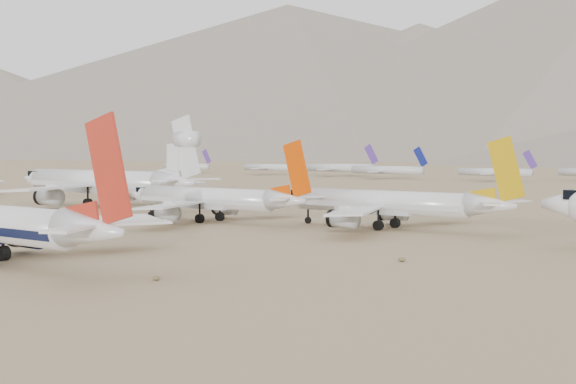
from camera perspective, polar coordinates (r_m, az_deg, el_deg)
name	(u,v)px	position (r m, az deg, el deg)	size (l,w,h in m)	color
ground	(14,263)	(107.05, -18.90, -4.78)	(7000.00, 7000.00, 0.00)	olive
row2_gold_tail	(390,204)	(144.54, 7.26, -0.82)	(46.35, 45.33, 16.50)	white
row2_orange_tail	(212,199)	(158.39, -5.43, -0.52)	(45.09, 44.11, 16.09)	white
row2_white_trijet	(105,182)	(202.82, -12.92, 0.72)	(62.38, 60.97, 22.11)	white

